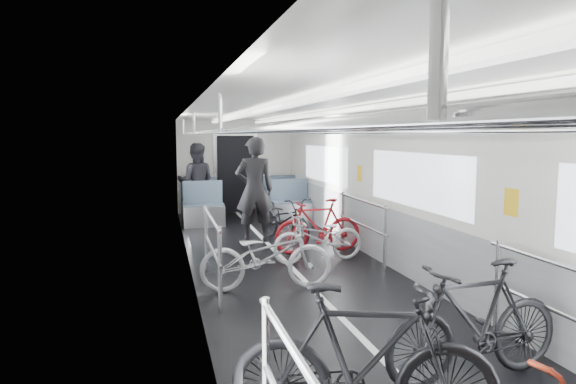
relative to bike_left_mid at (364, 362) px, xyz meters
name	(u,v)px	position (x,y,z in m)	size (l,w,h in m)	color
car_shell	(281,189)	(0.64, 5.14, 0.60)	(3.02, 14.01, 2.41)	black
bike_left_mid	(364,362)	(0.00, 0.00, 0.00)	(0.50, 1.77, 1.06)	black
bike_left_far	(266,256)	(0.04, 3.40, -0.08)	(0.60, 1.73, 0.91)	#B1B1B6
bike_right_near	(475,321)	(1.20, 0.55, -0.03)	(0.47, 1.67, 1.01)	black
bike_right_mid	(319,237)	(1.15, 4.65, -0.13)	(0.53, 1.52, 0.80)	#BCBCC1
bike_right_far	(318,226)	(1.33, 5.25, -0.07)	(0.44, 1.55, 0.93)	maroon
bike_aisle	(285,219)	(1.00, 6.34, -0.10)	(0.57, 1.63, 0.85)	black
person_standing	(255,190)	(0.44, 6.44, 0.46)	(0.72, 0.47, 1.98)	black
person_seated	(196,182)	(-0.46, 9.25, 0.38)	(0.89, 0.69, 1.83)	#2C2B32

